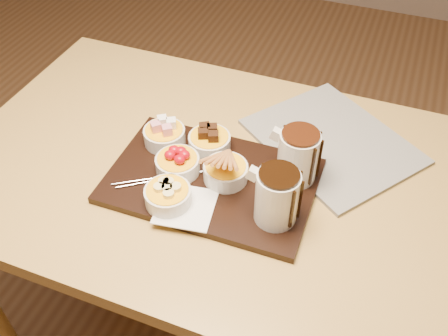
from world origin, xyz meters
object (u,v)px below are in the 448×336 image
(pitcher_milk_chocolate, at_px, (298,157))
(bowl_strawberries, at_px, (178,165))
(serving_board, at_px, (212,181))
(pitcher_dark_chocolate, at_px, (277,197))
(newspaper, at_px, (332,141))
(dining_table, at_px, (208,193))

(pitcher_milk_chocolate, bearing_deg, bowl_strawberries, -163.61)
(serving_board, bearing_deg, pitcher_dark_chocolate, -19.98)
(bowl_strawberries, distance_m, pitcher_milk_chocolate, 0.27)
(pitcher_milk_chocolate, distance_m, newspaper, 0.19)
(dining_table, height_order, bowl_strawberries, bowl_strawberries)
(bowl_strawberries, relative_size, pitcher_milk_chocolate, 0.82)
(bowl_strawberries, relative_size, newspaper, 0.26)
(dining_table, distance_m, newspaper, 0.33)
(serving_board, distance_m, newspaper, 0.33)
(dining_table, distance_m, pitcher_milk_chocolate, 0.27)
(dining_table, bearing_deg, newspaper, 35.18)
(bowl_strawberries, bearing_deg, pitcher_milk_chocolate, 17.22)
(bowl_strawberries, xyz_separation_m, pitcher_milk_chocolate, (0.25, 0.08, 0.04))
(newspaper, bearing_deg, pitcher_milk_chocolate, -71.13)
(serving_board, bearing_deg, bowl_strawberries, -176.42)
(dining_table, relative_size, bowl_strawberries, 12.00)
(pitcher_dark_chocolate, xyz_separation_m, newspaper, (0.06, 0.29, -0.07))
(pitcher_dark_chocolate, xyz_separation_m, pitcher_milk_chocolate, (0.01, 0.13, 0.00))
(newspaper, bearing_deg, bowl_strawberries, -105.39)
(serving_board, bearing_deg, dining_table, 121.36)
(dining_table, distance_m, pitcher_dark_chocolate, 0.29)
(bowl_strawberries, bearing_deg, pitcher_dark_chocolate, -11.82)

